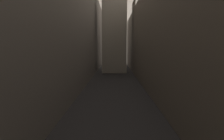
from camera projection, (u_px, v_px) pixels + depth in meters
name	position (u px, v px, depth m)	size (l,w,h in m)	color
ground_plane	(114.00, 89.00, 35.02)	(264.00, 264.00, 0.00)	#232326
building_block_left	(52.00, 24.00, 35.84)	(11.77, 108.00, 23.45)	slate
building_block_right	(185.00, 31.00, 35.63)	(14.78, 108.00, 20.97)	#60594F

